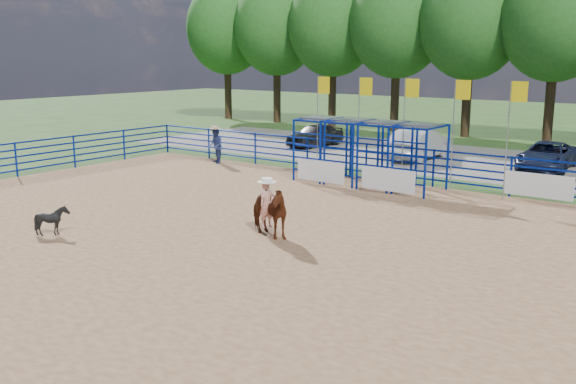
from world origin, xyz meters
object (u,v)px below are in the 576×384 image
object	(u,v)px
car_a	(315,135)
car_c	(547,156)
calf	(52,220)
spectator_cowboy	(216,145)
car_b	(419,144)
horse_and_rider	(267,207)

from	to	relation	value
car_a	car_c	size ratio (longest dim) A/B	0.85
calf	spectator_cowboy	xyz separation A→B (m)	(-4.74, 11.93, 0.45)
car_b	car_c	world-z (taller)	car_b
car_a	car_c	bearing A→B (deg)	7.27
calf	car_b	distance (m)	19.16
car_c	horse_and_rider	bearing A→B (deg)	-105.15
car_c	car_b	bearing A→B (deg)	-177.24
calf	car_b	xyz separation A→B (m)	(2.39, 19.01, 0.31)
calf	car_b	world-z (taller)	car_b
calf	spectator_cowboy	size ratio (longest dim) A/B	0.49
horse_and_rider	car_c	distance (m)	16.45
horse_and_rider	car_a	world-z (taller)	horse_and_rider
car_c	spectator_cowboy	bearing A→B (deg)	-152.93
horse_and_rider	spectator_cowboy	xyz separation A→B (m)	(-9.76, 8.38, 0.03)
horse_and_rider	car_b	world-z (taller)	horse_and_rider
calf	car_a	xyz separation A→B (m)	(-4.34, 19.73, 0.20)
calf	car_c	xyz separation A→B (m)	(8.33, 19.66, 0.17)
car_b	car_a	bearing A→B (deg)	-5.95
calf	car_a	bearing A→B (deg)	8.65
calf	car_a	world-z (taller)	car_a
spectator_cowboy	car_a	world-z (taller)	spectator_cowboy
spectator_cowboy	car_a	xyz separation A→B (m)	(0.40, 7.80, -0.25)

